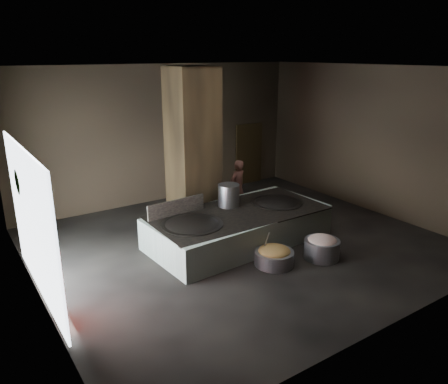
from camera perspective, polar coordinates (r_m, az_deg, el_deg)
floor at (r=11.69m, az=2.13°, el=-6.96°), size 10.00×9.00×0.10m
ceiling at (r=10.62m, az=2.43°, el=16.21°), size 10.00×9.00×0.10m
back_wall at (r=14.77m, az=-8.25°, el=7.51°), size 10.00×0.10×4.50m
front_wall at (r=7.88m, az=22.12°, el=-2.78°), size 10.00×0.10×4.50m
left_wall at (r=9.04m, az=-24.62°, el=-0.54°), size 0.10×9.00×4.50m
right_wall at (r=14.43m, az=18.84°, el=6.50°), size 0.10×9.00×4.50m
pillar at (r=12.33m, az=-4.09°, el=5.61°), size 1.20×1.20×4.50m
hearth_platform at (r=11.65m, az=1.94°, el=-4.55°), size 4.88×2.54×0.83m
platform_cap at (r=11.51m, az=1.96°, el=-2.70°), size 4.66×2.24×0.03m
wok_left at (r=10.76m, az=-4.19°, el=-4.60°), size 1.50×1.50×0.41m
wok_left_rim at (r=10.74m, az=-4.20°, el=-4.26°), size 1.53×1.53×0.05m
wok_right at (r=12.36m, az=6.91°, el=-1.68°), size 1.40×1.40×0.39m
wok_right_rim at (r=12.33m, az=6.92°, el=-1.37°), size 1.43×1.43×0.05m
stock_pot at (r=11.85m, az=0.62°, el=-0.45°), size 0.58×0.58×0.62m
splash_guard at (r=11.32m, az=-6.24°, el=-1.99°), size 1.66×0.16×0.41m
cook at (r=13.63m, az=1.76°, el=0.73°), size 0.69×0.52×1.68m
veg_basin at (r=10.57m, az=6.56°, el=-8.54°), size 1.08×1.08×0.34m
veg_fill at (r=10.50m, az=6.60°, el=-7.67°), size 0.77×0.77×0.24m
ladle at (r=10.43m, az=5.47°, el=-6.60°), size 0.12×0.37×0.67m
meat_basin at (r=11.06m, az=12.65°, el=-7.27°), size 1.07×1.07×0.47m
meat_fill at (r=10.98m, az=12.72°, el=-6.26°), size 0.72×0.72×0.27m
doorway_near at (r=15.47m, az=-3.89°, el=3.76°), size 1.18×0.08×2.38m
doorway_near_glow at (r=15.33m, az=-3.25°, el=3.45°), size 0.77×0.04×1.82m
doorway_far at (r=16.76m, az=3.25°, el=4.87°), size 1.18×0.08×2.38m
doorway_far_glow at (r=16.87m, az=3.23°, el=4.78°), size 0.89×0.04×2.11m
left_opening at (r=9.44m, az=-23.73°, el=-3.86°), size 0.04×4.20×3.10m
pavilion_sliver at (r=8.58m, az=-20.95°, el=-11.21°), size 0.05×0.90×1.70m
tree_silhouette at (r=10.32m, az=-24.77°, el=1.29°), size 0.28×1.10×1.10m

